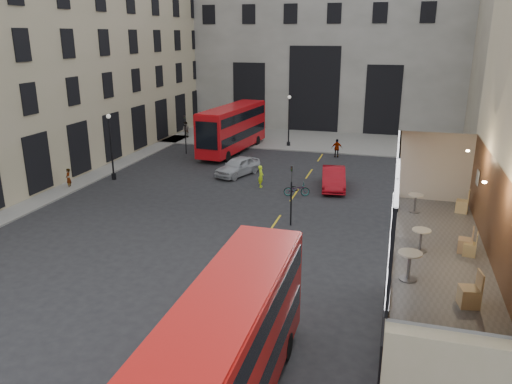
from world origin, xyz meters
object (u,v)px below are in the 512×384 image
(traffic_light_far, at_px, (185,129))
(pedestrian_a, at_px, (186,130))
(pedestrian_c, at_px, (337,148))
(car_b, at_px, (333,178))
(cafe_chair_b, at_px, (465,245))
(cafe_table_near, at_px, (409,262))
(cafe_table_mid, at_px, (421,237))
(cafe_table_far, at_px, (415,200))
(car_a, at_px, (238,166))
(pedestrian_e, at_px, (68,178))
(street_lamp_b, at_px, (289,124))
(car_c, at_px, (223,150))
(cafe_chair_a, at_px, (470,296))
(pedestrian_d, at_px, (428,153))
(bus_near, at_px, (226,351))
(cyclist, at_px, (261,176))
(traffic_light_near, at_px, (291,188))
(bicycle, at_px, (297,189))
(bus_far, at_px, (233,127))
(cafe_chair_c, at_px, (470,248))
(pedestrian_b, at_px, (217,148))
(cafe_chair_d, at_px, (462,206))
(street_lamp_a, at_px, (112,151))

(traffic_light_far, distance_m, pedestrian_a, 7.42)
(pedestrian_c, bearing_deg, car_b, 87.31)
(cafe_chair_b, bearing_deg, pedestrian_a, 125.76)
(cafe_table_near, bearing_deg, cafe_table_mid, 80.05)
(car_b, height_order, cafe_table_far, cafe_table_far)
(car_a, distance_m, pedestrian_e, 13.36)
(street_lamp_b, distance_m, car_a, 12.25)
(car_c, height_order, cafe_chair_a, cafe_chair_a)
(pedestrian_d, bearing_deg, bus_near, 134.69)
(traffic_light_far, distance_m, car_c, 4.30)
(car_a, height_order, cyclist, cyclist)
(traffic_light_near, xyz_separation_m, car_b, (1.51, 8.40, -1.62))
(pedestrian_a, bearing_deg, bicycle, -38.88)
(bus_far, xyz_separation_m, cyclist, (5.91, -10.86, -1.69))
(car_a, height_order, cafe_chair_b, cafe_chair_b)
(car_c, height_order, cafe_table_near, cafe_table_near)
(cyclist, distance_m, pedestrian_e, 14.74)
(cafe_chair_c, bearing_deg, cafe_table_far, 113.37)
(pedestrian_b, distance_m, cafe_chair_b, 34.49)
(bus_near, relative_size, car_a, 2.37)
(pedestrian_c, height_order, cafe_table_near, cafe_table_near)
(bicycle, bearing_deg, bus_far, 20.78)
(cafe_chair_b, relative_size, cafe_chair_c, 1.12)
(cafe_table_near, xyz_separation_m, cafe_chair_d, (2.07, 6.48, -0.29))
(traffic_light_far, distance_m, cafe_chair_b, 36.11)
(street_lamp_a, xyz_separation_m, bicycle, (15.18, -0.15, -1.90))
(car_b, bearing_deg, street_lamp_a, 179.13)
(street_lamp_a, xyz_separation_m, cafe_table_far, (22.80, -14.75, 2.69))
(street_lamp_b, xyz_separation_m, car_a, (-1.67, -12.02, -1.62))
(car_b, height_order, cafe_chair_b, cafe_chair_b)
(car_b, distance_m, cafe_chair_d, 18.56)
(pedestrian_b, bearing_deg, pedestrian_d, -41.69)
(bicycle, relative_size, cafe_table_far, 2.60)
(street_lamp_b, height_order, bicycle, street_lamp_b)
(car_b, bearing_deg, cafe_table_mid, -84.26)
(bicycle, xyz_separation_m, pedestrian_a, (-16.07, 16.83, 0.48))
(bus_near, bearing_deg, car_c, 109.83)
(pedestrian_d, bearing_deg, cafe_chair_c, 145.43)
(car_c, relative_size, pedestrian_d, 3.09)
(bicycle, relative_size, cafe_chair_b, 2.16)
(street_lamp_b, distance_m, pedestrian_e, 23.16)
(pedestrian_d, xyz_separation_m, cafe_chair_a, (-0.71, -35.12, 4.10))
(traffic_light_near, bearing_deg, bus_near, -84.53)
(car_c, distance_m, cafe_chair_d, 30.72)
(traffic_light_far, height_order, street_lamp_a, street_lamp_a)
(car_a, relative_size, car_c, 0.92)
(cyclist, distance_m, cafe_chair_b, 23.42)
(street_lamp_a, distance_m, pedestrian_c, 20.82)
(pedestrian_a, xyz_separation_m, cafe_table_far, (23.69, -31.43, 4.10))
(cafe_chair_a, height_order, cafe_chair_d, cafe_chair_a)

